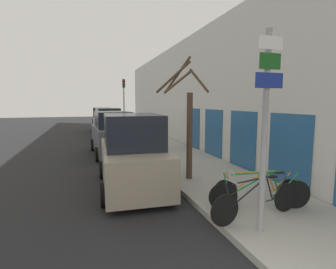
% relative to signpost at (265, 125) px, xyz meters
% --- Properties ---
extents(ground_plane, '(80.00, 80.00, 0.00)m').
position_rel_signpost_xyz_m(ground_plane, '(-1.64, 8.55, -2.28)').
color(ground_plane, black).
extents(sidewalk_curb, '(3.20, 32.00, 0.15)m').
position_rel_signpost_xyz_m(sidewalk_curb, '(0.96, 11.35, -2.21)').
color(sidewalk_curb, '#9E9B93').
rests_on(sidewalk_curb, ground).
extents(building_facade, '(0.23, 32.00, 6.50)m').
position_rel_signpost_xyz_m(building_facade, '(2.71, 11.26, 0.94)').
color(building_facade, silver).
rests_on(building_facade, ground).
extents(signpost, '(0.60, 0.14, 3.90)m').
position_rel_signpost_xyz_m(signpost, '(0.00, 0.00, 0.00)').
color(signpost, '#939399').
rests_on(signpost, sidewalk_curb).
extents(bicycle_0, '(2.43, 0.49, 0.94)m').
position_rel_signpost_xyz_m(bicycle_0, '(0.29, 0.51, -1.73)').
color(bicycle_0, black).
rests_on(bicycle_0, sidewalk_curb).
extents(bicycle_1, '(2.46, 0.67, 0.95)m').
position_rel_signpost_xyz_m(bicycle_1, '(0.66, 0.89, -1.73)').
color(bicycle_1, black).
rests_on(bicycle_1, sidewalk_curb).
extents(bicycle_2, '(2.19, 0.73, 0.84)m').
position_rel_signpost_xyz_m(bicycle_2, '(0.88, 1.30, -1.77)').
color(bicycle_2, black).
rests_on(bicycle_2, sidewalk_curb).
extents(parked_car_0, '(2.19, 4.39, 2.35)m').
position_rel_signpost_xyz_m(parked_car_0, '(-1.88, 3.86, -1.23)').
color(parked_car_0, gray).
rests_on(parked_car_0, ground).
extents(parked_car_1, '(2.16, 4.69, 2.25)m').
position_rel_signpost_xyz_m(parked_car_1, '(-1.92, 9.56, -1.25)').
color(parked_car_1, '#51565B').
rests_on(parked_car_1, ground).
extents(parked_car_2, '(2.10, 4.57, 2.29)m').
position_rel_signpost_xyz_m(parked_car_2, '(-1.68, 15.57, -1.23)').
color(parked_car_2, '#B2B7BC').
rests_on(parked_car_2, ground).
extents(parked_car_3, '(2.11, 4.24, 2.23)m').
position_rel_signpost_xyz_m(parked_car_3, '(-1.71, 21.21, -1.28)').
color(parked_car_3, black).
rests_on(parked_car_3, ground).
extents(pedestrian_near, '(0.42, 0.36, 1.63)m').
position_rel_signpost_xyz_m(pedestrian_near, '(0.64, 9.99, -1.19)').
color(pedestrian_near, '#4C3D2D').
rests_on(pedestrian_near, sidewalk_curb).
extents(street_tree, '(1.57, 1.29, 4.05)m').
position_rel_signpost_xyz_m(street_tree, '(-0.03, 3.87, -0.28)').
color(street_tree, '#4C3828').
rests_on(street_tree, sidewalk_curb).
extents(traffic_light, '(0.20, 0.30, 4.50)m').
position_rel_signpost_xyz_m(traffic_light, '(-0.24, 16.98, 0.75)').
color(traffic_light, '#939399').
rests_on(traffic_light, sidewalk_curb).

